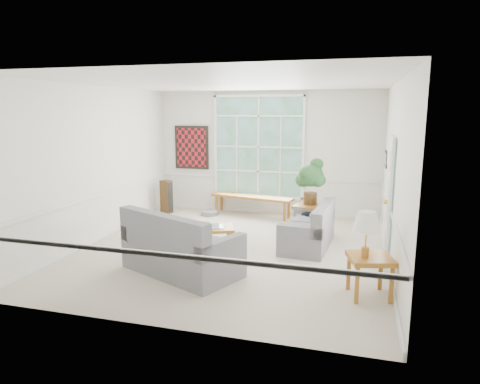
# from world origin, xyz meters

# --- Properties ---
(floor) EXTENTS (5.50, 6.00, 0.01)m
(floor) POSITION_xyz_m (0.00, 0.00, -0.01)
(floor) COLOR #BEB19E
(floor) RESTS_ON ground
(ceiling) EXTENTS (5.50, 6.00, 0.02)m
(ceiling) POSITION_xyz_m (0.00, 0.00, 3.00)
(ceiling) COLOR white
(ceiling) RESTS_ON ground
(wall_back) EXTENTS (5.50, 0.02, 3.00)m
(wall_back) POSITION_xyz_m (0.00, 3.00, 1.50)
(wall_back) COLOR silver
(wall_back) RESTS_ON ground
(wall_front) EXTENTS (5.50, 0.02, 3.00)m
(wall_front) POSITION_xyz_m (0.00, -3.00, 1.50)
(wall_front) COLOR silver
(wall_front) RESTS_ON ground
(wall_left) EXTENTS (0.02, 6.00, 3.00)m
(wall_left) POSITION_xyz_m (-2.75, 0.00, 1.50)
(wall_left) COLOR silver
(wall_left) RESTS_ON ground
(wall_right) EXTENTS (0.02, 6.00, 3.00)m
(wall_right) POSITION_xyz_m (2.75, 0.00, 1.50)
(wall_right) COLOR silver
(wall_right) RESTS_ON ground
(window_back) EXTENTS (2.30, 0.08, 2.40)m
(window_back) POSITION_xyz_m (-0.20, 2.96, 1.65)
(window_back) COLOR white
(window_back) RESTS_ON wall_back
(entry_door) EXTENTS (0.08, 0.90, 2.10)m
(entry_door) POSITION_xyz_m (2.71, 0.60, 1.05)
(entry_door) COLOR white
(entry_door) RESTS_ON floor
(door_sidelight) EXTENTS (0.08, 0.26, 1.90)m
(door_sidelight) POSITION_xyz_m (2.71, -0.03, 1.15)
(door_sidelight) COLOR white
(door_sidelight) RESTS_ON wall_right
(wall_art) EXTENTS (0.90, 0.06, 1.10)m
(wall_art) POSITION_xyz_m (-1.95, 2.95, 1.60)
(wall_art) COLOR #5C1016
(wall_art) RESTS_ON wall_back
(wall_frame_near) EXTENTS (0.04, 0.26, 0.32)m
(wall_frame_near) POSITION_xyz_m (2.71, 1.75, 1.55)
(wall_frame_near) COLOR black
(wall_frame_near) RESTS_ON wall_right
(wall_frame_far) EXTENTS (0.04, 0.26, 0.32)m
(wall_frame_far) POSITION_xyz_m (2.71, 2.15, 1.55)
(wall_frame_far) COLOR black
(wall_frame_far) RESTS_ON wall_right
(loveseat_right) EXTENTS (0.91, 1.59, 0.83)m
(loveseat_right) POSITION_xyz_m (1.32, 0.53, 0.41)
(loveseat_right) COLOR slate
(loveseat_right) RESTS_ON floor
(loveseat_front) EXTENTS (2.09, 1.65, 1.01)m
(loveseat_front) POSITION_xyz_m (-0.44, -1.28, 0.50)
(loveseat_front) COLOR slate
(loveseat_front) RESTS_ON floor
(coffee_table) EXTENTS (1.18, 0.94, 0.39)m
(coffee_table) POSITION_xyz_m (-0.51, -0.01, 0.19)
(coffee_table) COLOR #9C601E
(coffee_table) RESTS_ON floor
(pewter_bowl) EXTENTS (0.45, 0.45, 0.09)m
(pewter_bowl) POSITION_xyz_m (-0.57, 0.00, 0.43)
(pewter_bowl) COLOR #96969B
(pewter_bowl) RESTS_ON coffee_table
(window_bench) EXTENTS (2.10, 0.80, 0.48)m
(window_bench) POSITION_xyz_m (-0.29, 2.65, 0.24)
(window_bench) COLOR #9C601E
(window_bench) RESTS_ON floor
(end_table) EXTENTS (0.74, 0.74, 0.60)m
(end_table) POSITION_xyz_m (1.27, 1.47, 0.30)
(end_table) COLOR #9C601E
(end_table) RESTS_ON floor
(houseplant) EXTENTS (0.71, 0.71, 0.98)m
(houseplant) POSITION_xyz_m (1.24, 1.54, 1.09)
(houseplant) COLOR #2A5729
(houseplant) RESTS_ON end_table
(side_table) EXTENTS (0.70, 0.70, 0.58)m
(side_table) POSITION_xyz_m (2.40, -1.43, 0.29)
(side_table) COLOR #9C601E
(side_table) RESTS_ON floor
(table_lamp) EXTENTS (0.43, 0.43, 0.64)m
(table_lamp) POSITION_xyz_m (2.32, -1.51, 0.90)
(table_lamp) COLOR silver
(table_lamp) RESTS_ON side_table
(pet_bed) EXTENTS (0.47, 0.47, 0.12)m
(pet_bed) POSITION_xyz_m (-1.29, 2.39, 0.06)
(pet_bed) COLOR gray
(pet_bed) RESTS_ON floor
(floor_speaker) EXTENTS (0.30, 0.26, 0.82)m
(floor_speaker) POSITION_xyz_m (-2.40, 2.33, 0.41)
(floor_speaker) COLOR #432B13
(floor_speaker) RESTS_ON floor
(cat) EXTENTS (0.33, 0.26, 0.14)m
(cat) POSITION_xyz_m (1.27, 1.08, 0.49)
(cat) COLOR black
(cat) RESTS_ON loveseat_right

